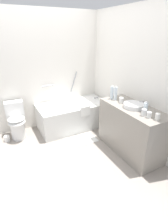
# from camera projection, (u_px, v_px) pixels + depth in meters

# --- Properties ---
(ground_plane) EXTENTS (3.79, 3.79, 0.00)m
(ground_plane) POSITION_uv_depth(u_px,v_px,m) (60.00, 153.00, 3.13)
(ground_plane) COLOR #9E9389
(wall_back_tiled) EXTENTS (3.19, 0.10, 2.38)m
(wall_back_tiled) POSITION_uv_depth(u_px,v_px,m) (36.00, 73.00, 3.62)
(wall_back_tiled) COLOR white
(wall_back_tiled) RESTS_ON ground_plane
(wall_right_mirror) EXTENTS (0.10, 2.75, 2.38)m
(wall_right_mirror) POSITION_uv_depth(u_px,v_px,m) (130.00, 78.00, 3.24)
(wall_right_mirror) COLOR white
(wall_right_mirror) RESTS_ON ground_plane
(bathtub) EXTENTS (1.51, 0.77, 1.15)m
(bathtub) POSITION_uv_depth(u_px,v_px,m) (73.00, 114.00, 3.91)
(bathtub) COLOR silver
(bathtub) RESTS_ON ground_plane
(toilet) EXTENTS (0.38, 0.52, 0.74)m
(toilet) POSITION_uv_depth(u_px,v_px,m) (17.00, 121.00, 3.46)
(toilet) COLOR white
(toilet) RESTS_ON ground_plane
(vanity_counter) EXTENTS (0.53, 1.20, 0.85)m
(vanity_counter) POSITION_uv_depth(u_px,v_px,m) (131.00, 130.00, 3.04)
(vanity_counter) COLOR gray
(vanity_counter) RESTS_ON ground_plane
(sink_basin) EXTENTS (0.33, 0.33, 0.07)m
(sink_basin) POSITION_uv_depth(u_px,v_px,m) (134.00, 105.00, 2.83)
(sink_basin) COLOR white
(sink_basin) RESTS_ON vanity_counter
(sink_faucet) EXTENTS (0.10, 0.15, 0.09)m
(sink_faucet) POSITION_uv_depth(u_px,v_px,m) (143.00, 103.00, 2.91)
(sink_faucet) COLOR silver
(sink_faucet) RESTS_ON vanity_counter
(water_bottle_0) EXTENTS (0.06, 0.06, 0.25)m
(water_bottle_0) POSITION_uv_depth(u_px,v_px,m) (116.00, 94.00, 3.11)
(water_bottle_0) COLOR silver
(water_bottle_0) RESTS_ON vanity_counter
(water_bottle_1) EXTENTS (0.06, 0.06, 0.19)m
(water_bottle_1) POSITION_uv_depth(u_px,v_px,m) (146.00, 108.00, 2.60)
(water_bottle_1) COLOR silver
(water_bottle_1) RESTS_ON vanity_counter
(water_bottle_2) EXTENTS (0.06, 0.06, 0.25)m
(water_bottle_2) POSITION_uv_depth(u_px,v_px,m) (112.00, 93.00, 3.15)
(water_bottle_2) COLOR silver
(water_bottle_2) RESTS_ON vanity_counter
(drinking_glass_0) EXTENTS (0.06, 0.06, 0.09)m
(drinking_glass_0) POSITION_uv_depth(u_px,v_px,m) (149.00, 115.00, 2.49)
(drinking_glass_0) COLOR white
(drinking_glass_0) RESTS_ON vanity_counter
(drinking_glass_1) EXTENTS (0.06, 0.06, 0.10)m
(drinking_glass_1) POSITION_uv_depth(u_px,v_px,m) (158.00, 117.00, 2.42)
(drinking_glass_1) COLOR white
(drinking_glass_1) RESTS_ON vanity_counter
(drinking_glass_2) EXTENTS (0.08, 0.08, 0.10)m
(drinking_glass_2) POSITION_uv_depth(u_px,v_px,m) (122.00, 100.00, 3.01)
(drinking_glass_2) COLOR white
(drinking_glass_2) RESTS_ON vanity_counter
(drinking_glass_3) EXTENTS (0.07, 0.07, 0.10)m
(drinking_glass_3) POSITION_uv_depth(u_px,v_px,m) (144.00, 112.00, 2.55)
(drinking_glass_3) COLOR white
(drinking_glass_3) RESTS_ON vanity_counter
(bath_mat) EXTENTS (0.59, 0.37, 0.01)m
(bath_mat) POSITION_uv_depth(u_px,v_px,m) (81.00, 140.00, 3.49)
(bath_mat) COLOR white
(bath_mat) RESTS_ON ground_plane
(toilet_paper_roll) EXTENTS (0.11, 0.11, 0.11)m
(toilet_paper_roll) POSITION_uv_depth(u_px,v_px,m) (7.00, 139.00, 3.45)
(toilet_paper_roll) COLOR white
(toilet_paper_roll) RESTS_ON ground_plane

